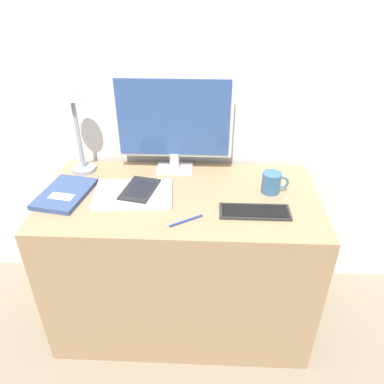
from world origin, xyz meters
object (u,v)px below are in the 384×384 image
object	(u,v)px
laptop	(133,194)
coffee_mug	(272,183)
pen	(186,221)
desk_lamp	(74,112)
ereader	(140,189)
keyboard	(255,212)
notebook	(65,194)
monitor	(173,122)

from	to	relation	value
laptop	coffee_mug	bearing A→B (deg)	6.27
coffee_mug	pen	xyz separation A→B (m)	(-0.36, -0.24, -0.04)
desk_lamp	pen	xyz separation A→B (m)	(0.51, -0.39, -0.29)
ereader	pen	world-z (taller)	ereader
keyboard	notebook	distance (m)	0.80
notebook	coffee_mug	bearing A→B (deg)	4.72
monitor	keyboard	size ratio (longest dim) A/B	1.89
keyboard	pen	bearing A→B (deg)	-165.48
keyboard	ereader	world-z (taller)	ereader
pen	ereader	bearing A→B (deg)	137.92
keyboard	desk_lamp	xyz separation A→B (m)	(-0.78, 0.32, 0.28)
monitor	ereader	xyz separation A→B (m)	(-0.13, -0.23, -0.22)
monitor	ereader	bearing A→B (deg)	-119.52
notebook	pen	world-z (taller)	notebook
ereader	coffee_mug	size ratio (longest dim) A/B	1.86
desk_lamp	coffee_mug	bearing A→B (deg)	-9.93
laptop	notebook	world-z (taller)	same
keyboard	coffee_mug	bearing A→B (deg)	62.83
coffee_mug	desk_lamp	bearing A→B (deg)	170.07
desk_lamp	laptop	bearing A→B (deg)	-38.09
ereader	notebook	xyz separation A→B (m)	(-0.32, -0.02, -0.02)
ereader	coffee_mug	distance (m)	0.57
laptop	keyboard	bearing A→B (deg)	-11.34
ereader	coffee_mug	bearing A→B (deg)	4.85
monitor	pen	size ratio (longest dim) A/B	4.21
ereader	notebook	world-z (taller)	ereader
laptop	desk_lamp	distance (m)	0.45
laptop	pen	xyz separation A→B (m)	(0.23, -0.17, -0.01)
laptop	desk_lamp	size ratio (longest dim) A/B	0.81
notebook	laptop	bearing A→B (deg)	1.59
keyboard	laptop	world-z (taller)	laptop
monitor	coffee_mug	world-z (taller)	monitor
monitor	notebook	world-z (taller)	monitor
notebook	pen	xyz separation A→B (m)	(0.53, -0.16, -0.01)
monitor	notebook	distance (m)	0.57
ereader	desk_lamp	xyz separation A→B (m)	(-0.30, 0.20, 0.26)
desk_lamp	pen	distance (m)	0.70
laptop	notebook	xyz separation A→B (m)	(-0.29, -0.01, -0.00)
laptop	monitor	bearing A→B (deg)	57.68
desk_lamp	notebook	distance (m)	0.36
ereader	laptop	bearing A→B (deg)	-146.93
monitor	notebook	size ratio (longest dim) A/B	1.78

